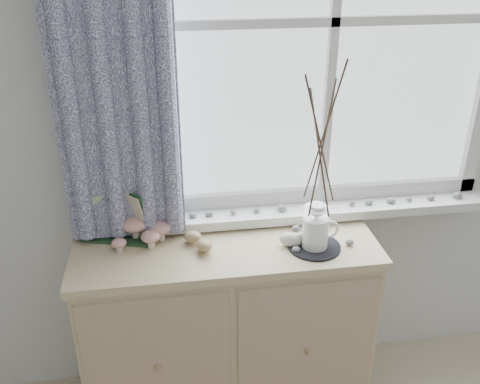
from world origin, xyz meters
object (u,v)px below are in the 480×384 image
at_px(sideboard, 227,328).
at_px(twig_pitcher, 322,142).
at_px(botanical_book, 115,219).
at_px(toadstool_cluster, 143,229).

relative_size(sideboard, twig_pitcher, 1.56).
relative_size(botanical_book, twig_pitcher, 0.41).
distance_m(sideboard, toadstool_cluster, 0.58).
bearing_deg(toadstool_cluster, sideboard, -12.37).
bearing_deg(sideboard, toadstool_cluster, 167.63).
xyz_separation_m(sideboard, twig_pitcher, (0.34, -0.07, 0.86)).
xyz_separation_m(botanical_book, twig_pitcher, (0.76, -0.15, 0.33)).
bearing_deg(botanical_book, toadstool_cluster, 12.24).
relative_size(sideboard, botanical_book, 3.86).
xyz_separation_m(toadstool_cluster, twig_pitcher, (0.66, -0.14, 0.38)).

